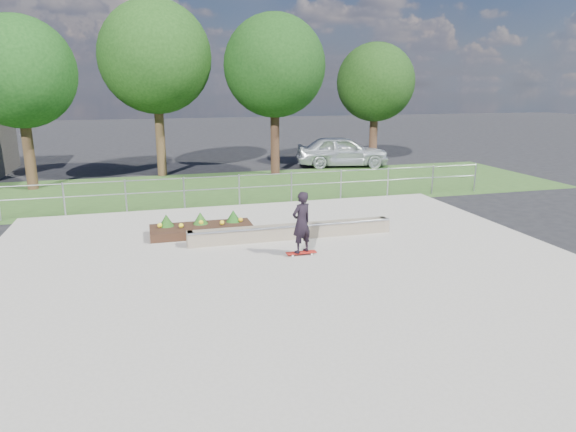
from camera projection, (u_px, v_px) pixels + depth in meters
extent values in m
plane|color=black|center=(297.00, 277.00, 12.03)|extent=(120.00, 120.00, 0.00)
cube|color=#29481C|center=(225.00, 188.00, 22.29)|extent=(30.00, 8.00, 0.02)
cube|color=gray|center=(297.00, 276.00, 12.02)|extent=(15.00, 15.00, 0.06)
cylinder|color=#93969B|center=(64.00, 200.00, 17.33)|extent=(0.06, 0.06, 1.20)
cylinder|color=gray|center=(126.00, 197.00, 17.84)|extent=(0.06, 0.06, 1.20)
cylinder|color=gray|center=(184.00, 193.00, 18.36)|extent=(0.06, 0.06, 1.20)
cylinder|color=gray|center=(239.00, 190.00, 18.88)|extent=(0.06, 0.06, 1.20)
cylinder|color=gray|center=(291.00, 188.00, 19.40)|extent=(0.06, 0.06, 1.20)
cylinder|color=gray|center=(341.00, 185.00, 19.92)|extent=(0.06, 0.06, 1.20)
cylinder|color=#95979D|center=(388.00, 182.00, 20.43)|extent=(0.06, 0.06, 1.20)
cylinder|color=gray|center=(432.00, 180.00, 20.95)|extent=(0.06, 0.06, 1.20)
cylinder|color=#93969B|center=(475.00, 178.00, 21.47)|extent=(0.06, 0.06, 1.20)
cylinder|color=gray|center=(239.00, 176.00, 18.74)|extent=(20.00, 0.04, 0.04)
cylinder|color=#989BA0|center=(239.00, 188.00, 18.85)|extent=(20.00, 0.04, 0.04)
cylinder|color=#342215|center=(29.00, 156.00, 21.72)|extent=(0.44, 0.44, 2.93)
sphere|color=black|center=(19.00, 72.00, 20.87)|extent=(4.55, 4.55, 4.55)
cylinder|color=#382716|center=(161.00, 142.00, 24.96)|extent=(0.44, 0.44, 3.38)
sphere|color=black|center=(155.00, 57.00, 23.98)|extent=(5.25, 5.25, 5.25)
cylinder|color=black|center=(275.00, 143.00, 25.48)|extent=(0.44, 0.44, 3.15)
sphere|color=black|center=(275.00, 66.00, 24.56)|extent=(4.90, 4.90, 4.90)
cylinder|color=#321E14|center=(373.00, 141.00, 28.49)|extent=(0.44, 0.44, 2.70)
sphere|color=black|center=(375.00, 82.00, 27.71)|extent=(4.20, 4.20, 4.20)
cube|color=#685D4D|center=(292.00, 231.00, 14.84)|extent=(6.00, 0.40, 0.40)
cylinder|color=#989AA1|center=(294.00, 227.00, 14.60)|extent=(6.00, 0.06, 0.06)
cube|color=#6B5F4F|center=(191.00, 239.00, 14.09)|extent=(0.15, 0.42, 0.40)
cube|color=#6B5F4F|center=(383.00, 224.00, 15.59)|extent=(0.15, 0.42, 0.40)
cube|color=black|center=(202.00, 230.00, 15.27)|extent=(3.00, 1.20, 0.25)
sphere|color=yellow|center=(160.00, 225.00, 15.00)|extent=(0.14, 0.14, 0.14)
sphere|color=yellow|center=(181.00, 226.00, 14.97)|extent=(0.14, 0.14, 0.14)
sphere|color=gold|center=(201.00, 222.00, 15.31)|extent=(0.14, 0.14, 0.14)
sphere|color=yellow|center=(222.00, 223.00, 15.28)|extent=(0.14, 0.14, 0.14)
sphere|color=gold|center=(241.00, 220.00, 15.62)|extent=(0.14, 0.14, 0.14)
cone|color=#183F12|center=(166.00, 220.00, 15.17)|extent=(0.44, 0.44, 0.36)
cone|color=#1C4914|center=(200.00, 218.00, 15.43)|extent=(0.44, 0.44, 0.36)
cone|color=#154413|center=(233.00, 216.00, 15.68)|extent=(0.44, 0.44, 0.36)
cylinder|color=silver|center=(293.00, 256.00, 13.25)|extent=(0.05, 0.03, 0.05)
cylinder|color=white|center=(291.00, 254.00, 13.42)|extent=(0.05, 0.03, 0.05)
cylinder|color=silver|center=(312.00, 254.00, 13.38)|extent=(0.05, 0.03, 0.05)
cylinder|color=silver|center=(310.00, 252.00, 13.55)|extent=(0.05, 0.03, 0.05)
cylinder|color=gray|center=(292.00, 254.00, 13.33)|extent=(0.02, 0.18, 0.02)
cylinder|color=#A3A3A8|center=(311.00, 252.00, 13.46)|extent=(0.02, 0.18, 0.02)
cube|color=maroon|center=(301.00, 252.00, 13.39)|extent=(0.80, 0.21, 0.02)
imported|color=black|center=(302.00, 222.00, 13.18)|extent=(0.70, 0.60, 1.62)
imported|color=silver|center=(342.00, 151.00, 28.00)|extent=(5.29, 2.95, 1.70)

